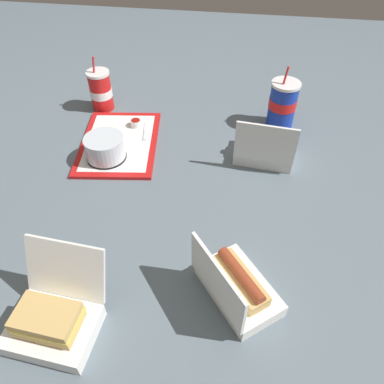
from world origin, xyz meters
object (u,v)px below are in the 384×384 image
food_tray (119,143)px  clamshell_sandwich_front (53,319)px  plastic_fork (146,131)px  ketchup_cup (136,123)px  soda_cup_right (101,91)px  clamshell_hotdog_center (265,149)px  soda_cup_back (282,104)px  cake_container (105,148)px  clamshell_hotdog_corner (236,286)px

food_tray → clamshell_sandwich_front: clamshell_sandwich_front is taller
food_tray → plastic_fork: 0.11m
food_tray → plastic_fork: bearing=131.9°
ketchup_cup → soda_cup_right: 0.21m
plastic_fork → soda_cup_right: 0.26m
clamshell_hotdog_center → soda_cup_right: soda_cup_right is taller
soda_cup_back → ketchup_cup: bearing=-79.2°
food_tray → clamshell_sandwich_front: bearing=4.7°
plastic_fork → soda_cup_back: size_ratio=0.47×
ketchup_cup → soda_cup_right: bearing=-126.4°
ketchup_cup → soda_cup_right: size_ratio=0.19×
cake_container → clamshell_sandwich_front: (0.58, 0.07, -0.01)m
clamshell_hotdog_center → soda_cup_right: bearing=-109.9°
cake_container → clamshell_hotdog_corner: clamshell_hotdog_corner is taller
clamshell_hotdog_corner → plastic_fork: bearing=-149.1°
food_tray → clamshell_hotdog_center: clamshell_hotdog_center is taller
clamshell_hotdog_center → soda_cup_back: size_ratio=0.86×
ketchup_cup → clamshell_hotdog_center: size_ratio=0.20×
plastic_fork → clamshell_sandwich_front: 0.75m
food_tray → clamshell_sandwich_front: (0.68, 0.05, 0.04)m
ketchup_cup → soda_cup_back: size_ratio=0.17×
cake_container → soda_cup_right: 0.33m
plastic_fork → cake_container: bearing=-40.5°
clamshell_sandwich_front → food_tray: bearing=-175.3°
food_tray → soda_cup_right: (-0.22, -0.13, 0.07)m
clamshell_sandwich_front → soda_cup_back: (-0.87, 0.50, 0.04)m
food_tray → ketchup_cup: ketchup_cup is taller
clamshell_hotdog_corner → ketchup_cup: bearing=-147.5°
cake_container → clamshell_hotdog_corner: (0.44, 0.46, -0.01)m
food_tray → ketchup_cup: (-0.10, 0.04, 0.02)m
clamshell_hotdog_corner → soda_cup_right: (-0.75, -0.57, 0.04)m
ketchup_cup → clamshell_hotdog_corner: clamshell_hotdog_corner is taller
ketchup_cup → clamshell_hotdog_corner: (0.63, 0.40, 0.01)m
clamshell_sandwich_front → clamshell_hotdog_center: 0.80m
soda_cup_right → ketchup_cup: bearing=53.6°
clamshell_hotdog_center → cake_container: bearing=-80.7°
ketchup_cup → clamshell_hotdog_center: (0.11, 0.46, 0.01)m
food_tray → soda_cup_right: size_ratio=1.87×
cake_container → ketchup_cup: size_ratio=3.29×
soda_cup_back → clamshell_hotdog_corner: bearing=-9.0°
cake_container → ketchup_cup: cake_container is taller
cake_container → clamshell_hotdog_center: bearing=99.3°
clamshell_sandwich_front → cake_container: bearing=-173.2°
cake_container → clamshell_sandwich_front: clamshell_sandwich_front is taller
food_tray → soda_cup_back: 0.60m
clamshell_sandwich_front → soda_cup_right: (-0.90, -0.18, 0.03)m
clamshell_sandwich_front → soda_cup_back: bearing=150.2°
clamshell_sandwich_front → soda_cup_back: soda_cup_back is taller
ketchup_cup → soda_cup_back: bearing=100.8°
soda_cup_right → plastic_fork: bearing=54.0°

